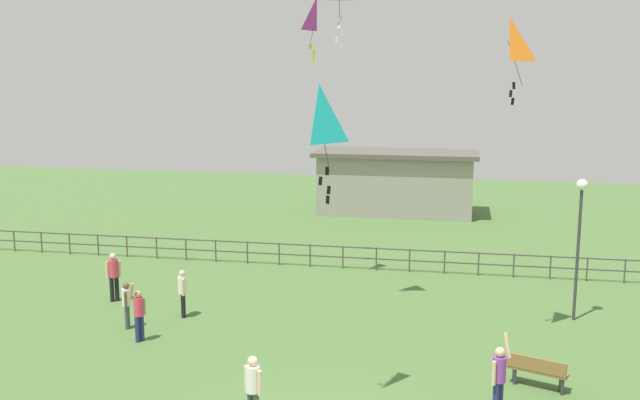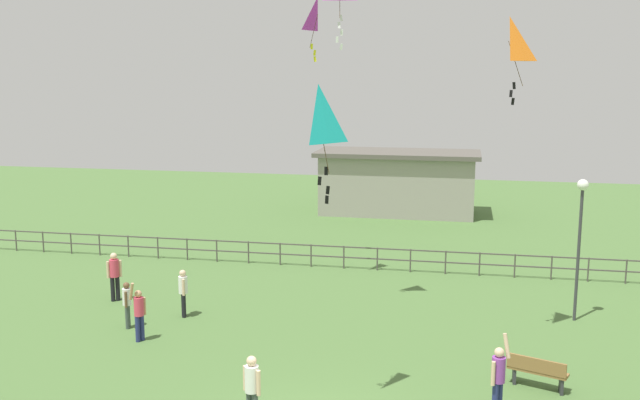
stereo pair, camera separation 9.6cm
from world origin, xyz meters
The scene contains 13 objects.
lamppost centered at (6.72, 9.33, 3.36)m, with size 0.36×0.36×4.65m.
park_bench centered at (5.04, 3.78, 0.46)m, with size 1.55×0.91×0.85m.
person_0 centered at (-1.50, 0.37, 0.99)m, with size 0.47×0.32×1.73m.
person_2 centered at (3.98, 2.02, 1.01)m, with size 0.46×0.46×2.00m.
person_3 centered at (-6.35, 4.85, 0.93)m, with size 0.41×0.45×1.86m.
person_4 centered at (-8.87, 8.25, 1.00)m, with size 0.44×0.35×1.74m.
person_5 centered at (-5.88, 7.16, 0.92)m, with size 0.30×0.44×1.59m.
person_7 centered at (-7.21, 5.81, 0.86)m, with size 0.28×0.44×1.49m.
kite_1 centered at (-2.24, 11.44, 9.91)m, with size 0.61×0.88×2.24m.
kite_3 centered at (-0.22, 1.63, 6.97)m, with size 0.80×0.90×2.69m.
kite_4 centered at (4.14, 7.05, 8.77)m, with size 0.98×0.98×2.40m.
waterfront_railing centered at (-0.32, 14.00, 0.62)m, with size 36.01×0.06×0.95m.
pavilion_building centered at (-0.61, 26.00, 1.80)m, with size 9.08×3.95×3.54m.
Camera 1 is at (2.92, -14.32, 8.03)m, focal length 40.55 mm.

